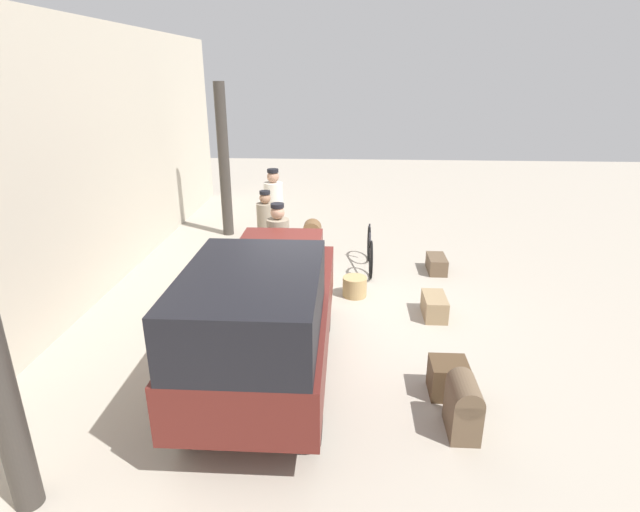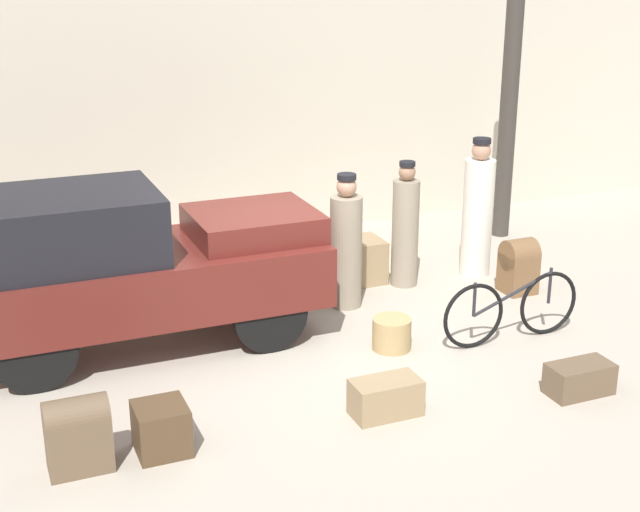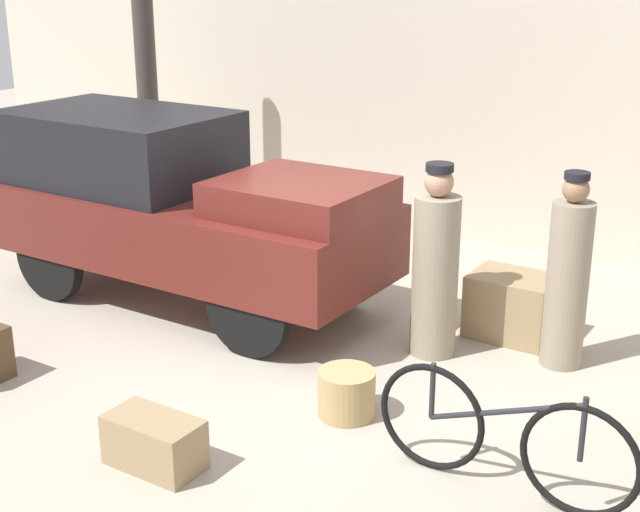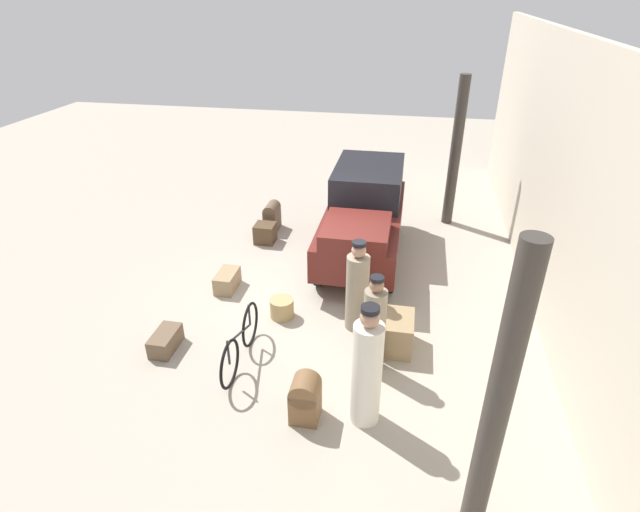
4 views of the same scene
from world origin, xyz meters
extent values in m
plane|color=#A89E8E|center=(0.00, 0.00, 0.00)|extent=(30.00, 30.00, 0.00)
cube|color=beige|center=(0.00, 4.08, 2.25)|extent=(16.00, 0.15, 4.50)
cylinder|color=#38332D|center=(-3.83, 2.62, 1.74)|extent=(0.25, 0.25, 3.48)
cylinder|color=black|center=(-0.42, 1.45, 0.40)|extent=(0.81, 0.12, 0.81)
cylinder|color=black|center=(-0.42, 0.07, 0.40)|extent=(0.81, 0.12, 0.81)
cylinder|color=black|center=(-2.81, 1.45, 0.40)|extent=(0.81, 0.12, 0.81)
cylinder|color=black|center=(-2.81, 0.07, 0.40)|extent=(0.81, 0.12, 0.81)
cube|color=#591E19|center=(-1.62, 0.76, 0.75)|extent=(3.85, 1.54, 0.65)
cube|color=black|center=(-2.48, 0.76, 1.42)|extent=(2.12, 1.42, 0.69)
cube|color=#591E19|center=(-0.36, 0.76, 1.22)|extent=(1.35, 1.20, 0.29)
torus|color=black|center=(2.57, -0.68, 0.37)|extent=(0.73, 0.04, 0.73)
torus|color=black|center=(1.61, -0.68, 0.37)|extent=(0.73, 0.04, 0.73)
cylinder|color=#232328|center=(2.09, -0.68, 0.55)|extent=(0.97, 0.04, 0.39)
cylinder|color=#232328|center=(1.61, -0.68, 0.55)|extent=(0.04, 0.04, 0.38)
cylinder|color=#232328|center=(2.57, -0.68, 0.57)|extent=(0.04, 0.04, 0.41)
cylinder|color=tan|center=(0.79, -0.37, 0.17)|extent=(0.42, 0.42, 0.35)
cylinder|color=gray|center=(0.84, 0.95, 0.68)|extent=(0.38, 0.38, 1.35)
sphere|color=tan|center=(0.84, 0.95, 1.47)|extent=(0.24, 0.24, 0.24)
cylinder|color=black|center=(0.84, 0.95, 1.59)|extent=(0.22, 0.22, 0.06)
cylinder|color=gray|center=(1.82, 1.31, 0.68)|extent=(0.34, 0.34, 1.37)
sphere|color=#936B51|center=(1.82, 1.31, 1.47)|extent=(0.21, 0.21, 0.21)
cylinder|color=black|center=(1.82, 1.31, 1.58)|extent=(0.20, 0.20, 0.06)
cube|color=#937A56|center=(0.10, -1.63, 0.17)|extent=(0.64, 0.35, 0.35)
cube|color=#937A56|center=(1.27, 1.63, 0.28)|extent=(0.72, 0.55, 0.56)
camera|label=1|loc=(-7.14, -0.21, 3.70)|focal=28.00mm
camera|label=2|loc=(-3.25, -8.14, 4.07)|focal=50.00mm
camera|label=3|loc=(3.75, -5.33, 3.17)|focal=50.00mm
camera|label=4|loc=(7.77, 1.63, 5.17)|focal=28.00mm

